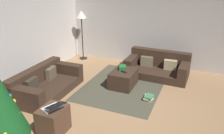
% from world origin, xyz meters
% --- Properties ---
extents(ground_plane, '(6.40, 6.40, 0.00)m').
position_xyz_m(ground_plane, '(0.00, 0.00, 0.00)').
color(ground_plane, '#93704C').
extents(rear_partition, '(6.40, 0.12, 2.60)m').
position_xyz_m(rear_partition, '(0.00, 3.14, 1.30)').
color(rear_partition, '#BCB7B2').
rests_on(rear_partition, ground_plane).
extents(corner_partition, '(0.12, 6.40, 2.60)m').
position_xyz_m(corner_partition, '(3.14, 0.00, 1.30)').
color(corner_partition, '#B5B0AB').
rests_on(corner_partition, ground_plane).
extents(couch_left, '(1.89, 1.00, 0.62)m').
position_xyz_m(couch_left, '(0.08, 2.25, 0.24)').
color(couch_left, '#332319').
rests_on(couch_left, ground_plane).
extents(couch_right, '(0.98, 1.80, 0.71)m').
position_xyz_m(couch_right, '(2.25, -0.15, 0.27)').
color(couch_right, '#332319').
rests_on(couch_right, ground_plane).
extents(ottoman, '(0.81, 0.59, 0.43)m').
position_xyz_m(ottoman, '(1.19, 0.54, 0.22)').
color(ottoman, '#332319').
rests_on(ottoman, ground_plane).
extents(gift_box, '(0.27, 0.22, 0.11)m').
position_xyz_m(gift_box, '(1.28, 0.60, 0.49)').
color(gift_box, '#19662D').
rests_on(gift_box, ottoman).
extents(tv_remote, '(0.10, 0.17, 0.02)m').
position_xyz_m(tv_remote, '(1.11, 0.50, 0.44)').
color(tv_remote, black).
rests_on(tv_remote, ottoman).
extents(side_table, '(0.52, 0.44, 0.52)m').
position_xyz_m(side_table, '(-1.15, 1.07, 0.26)').
color(side_table, '#4C3323').
rests_on(side_table, ground_plane).
extents(laptop, '(0.45, 0.49, 0.18)m').
position_xyz_m(laptop, '(-1.17, 1.02, 0.57)').
color(laptop, silver).
rests_on(laptop, side_table).
extents(book_stack, '(0.29, 0.23, 0.11)m').
position_xyz_m(book_stack, '(0.72, -0.28, 0.06)').
color(book_stack, beige).
rests_on(book_stack, ground_plane).
extents(corner_lamp, '(0.36, 0.36, 1.70)m').
position_xyz_m(corner_lamp, '(2.69, 2.63, 1.45)').
color(corner_lamp, black).
rests_on(corner_lamp, ground_plane).
extents(area_rug, '(2.60, 2.00, 0.01)m').
position_xyz_m(area_rug, '(1.19, 0.54, 0.00)').
color(area_rug, '#424133').
rests_on(area_rug, ground_plane).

